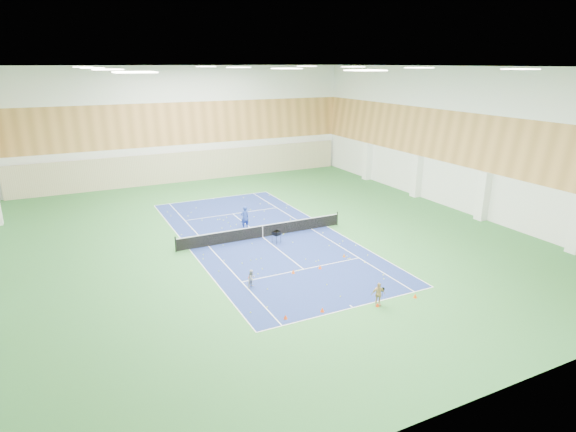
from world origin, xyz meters
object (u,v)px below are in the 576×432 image
at_px(coach, 245,217).
at_px(tennis_net, 263,230).
at_px(child_court, 252,278).
at_px(ball_cart, 276,237).
at_px(child_apron, 378,294).

bearing_deg(coach, tennis_net, 96.58).
height_order(tennis_net, coach, coach).
xyz_separation_m(child_court, ball_cart, (4.22, 5.75, -0.08)).
bearing_deg(tennis_net, ball_cart, -73.87).
xyz_separation_m(tennis_net, child_apron, (1.32, -12.23, 0.10)).
height_order(coach, child_apron, coach).
distance_m(tennis_net, ball_cart, 1.54).
relative_size(tennis_net, ball_cart, 14.36).
bearing_deg(coach, child_court, 66.58).
bearing_deg(tennis_net, child_court, -117.73).
bearing_deg(child_court, coach, 40.72).
bearing_deg(ball_cart, child_apron, -105.76).
relative_size(child_court, ball_cart, 1.18).
xyz_separation_m(coach, child_apron, (1.78, -14.61, -0.26)).
distance_m(child_court, child_apron, 7.16).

